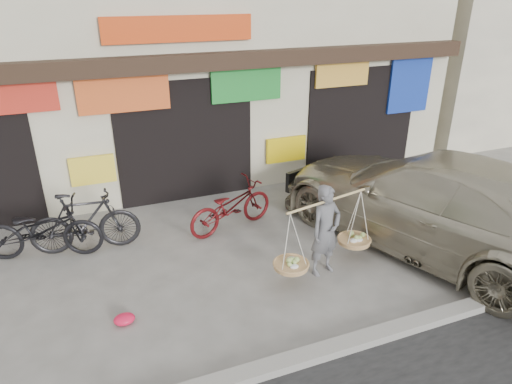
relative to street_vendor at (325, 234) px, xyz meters
name	(u,v)px	position (x,y,z in m)	size (l,w,h in m)	color
ground	(241,280)	(-1.39, 0.28, -0.73)	(70.00, 70.00, 0.00)	gray
kerb	(293,361)	(-1.39, -1.72, -0.67)	(70.00, 0.25, 0.12)	gray
shophouse_block	(154,30)	(-1.40, 6.70, 2.72)	(14.00, 6.32, 7.00)	beige
street_vendor	(325,234)	(0.00, 0.00, 0.00)	(1.93, 0.86, 1.59)	slate
bike_0	(42,230)	(-4.40, 2.26, -0.19)	(0.72, 2.07, 1.09)	black
bike_1	(85,222)	(-3.68, 2.22, -0.15)	(0.55, 1.93, 1.16)	black
bike_2	(231,206)	(-0.96, 2.03, -0.23)	(0.66, 1.89, 0.99)	#560E11
suv	(432,201)	(2.27, 0.11, 0.15)	(4.36, 6.57, 1.77)	#A9A188
red_bag	(124,319)	(-3.32, -0.11, -0.66)	(0.31, 0.25, 0.14)	#E7153E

